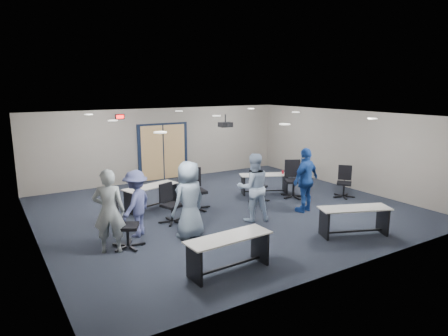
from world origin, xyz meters
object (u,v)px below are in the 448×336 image
chair_loose_left (127,224)px  person_gray (109,211)px  chair_loose_right (344,182)px  person_back (136,203)px  table_front_left (229,247)px  table_front_right (354,216)px  table_back_right (264,180)px  chair_back_c (259,185)px  person_plaid (189,200)px  person_lightblue (253,187)px  person_navy (306,180)px  chair_back_a (172,204)px  chair_back_b (196,190)px  chair_back_d (294,179)px  table_back_left (151,193)px

chair_loose_left → person_gray: (-0.39, -0.03, 0.38)m
chair_loose_right → person_back: person_back is taller
table_front_left → table_front_right: (3.56, 0.03, -0.01)m
table_front_right → table_back_right: table_back_right is taller
chair_back_c → person_gray: bearing=164.1°
table_front_left → table_back_right: size_ratio=1.04×
person_plaid → person_lightblue: person_plaid is taller
person_lightblue → person_navy: size_ratio=0.99×
chair_back_a → chair_back_b: (1.06, 0.67, 0.08)m
chair_back_a → chair_back_b: chair_back_b is taller
chair_loose_left → table_front_right: bearing=-86.4°
person_lightblue → person_back: person_lightblue is taller
person_navy → person_back: person_navy is taller
chair_back_d → chair_back_b: bearing=-160.4°
person_back → person_lightblue: bearing=127.7°
chair_loose_right → person_plaid: 5.78m
table_front_right → chair_back_a: 4.54m
person_back → chair_loose_left: bearing=12.8°
chair_back_d → chair_loose_left: bearing=-140.6°
person_lightblue → chair_back_d: bearing=-138.8°
table_back_right → chair_loose_right: 2.54m
chair_back_a → chair_back_b: 1.26m
table_back_left → chair_back_a: 1.47m
table_front_right → chair_loose_right: (2.35, 2.41, 0.04)m
chair_back_a → chair_loose_right: bearing=-26.1°
chair_back_a → person_plaid: 1.20m
table_back_left → person_lightblue: (1.91, -2.42, 0.44)m
table_back_right → person_back: person_back is taller
person_gray → person_back: person_gray is taller
table_back_right → person_back: (-4.90, -1.43, 0.35)m
chair_loose_right → person_plaid: bearing=-125.3°
chair_loose_left → chair_loose_right: size_ratio=1.06×
chair_back_a → person_gray: size_ratio=0.57×
table_front_right → chair_back_a: size_ratio=1.71×
chair_back_a → person_plaid: person_plaid is taller
chair_loose_left → chair_back_a: bearing=-30.0°
table_front_right → chair_back_d: size_ratio=1.49×
table_front_right → chair_back_a: bearing=159.6°
chair_back_d → person_gray: person_gray is taller
table_back_right → table_back_left: bearing=-162.9°
chair_back_d → person_lightblue: bearing=-126.8°
table_back_left → person_plaid: 2.64m
chair_back_a → person_navy: 3.81m
table_back_left → person_navy: person_navy is taller
person_gray → chair_back_a: bearing=-129.0°
chair_back_a → person_gray: person_gray is taller
person_back → table_back_right: bearing=154.6°
table_front_right → person_plaid: bearing=172.4°
chair_back_a → table_back_left: bearing=70.6°
person_back → chair_back_a: bearing=157.8°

